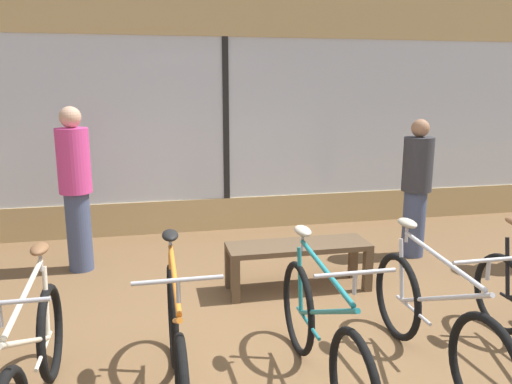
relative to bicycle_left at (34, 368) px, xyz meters
name	(u,v)px	position (x,y,z in m)	size (l,w,h in m)	color
ground_plane	(299,360)	(1.74, 0.35, -0.37)	(24.00, 24.00, 0.00)	brown
shop_back_wall	(226,111)	(1.74, 3.83, 1.27)	(12.00, 0.08, 3.20)	tan
bicycle_left	(34,368)	(0.00, 0.00, 0.00)	(0.46, 1.72, 1.01)	black
bicycle_center_left	(177,348)	(0.83, 0.00, 0.04)	(0.46, 1.79, 1.05)	black
bicycle_center	(321,337)	(1.77, -0.03, 0.02)	(0.46, 1.77, 1.03)	black
bicycle_center_right	(434,322)	(2.61, 0.01, 0.01)	(0.46, 1.77, 1.03)	black
display_bench	(298,252)	(2.11, 1.61, 0.02)	(1.40, 0.44, 0.47)	brown
customer_near_rack	(416,186)	(3.73, 2.28, 0.47)	(0.36, 0.36, 1.61)	#424C6B
customer_by_window	(76,186)	(-0.06, 2.62, 0.57)	(0.41, 0.41, 1.78)	#424C6B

